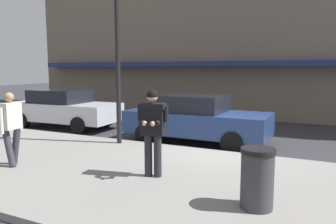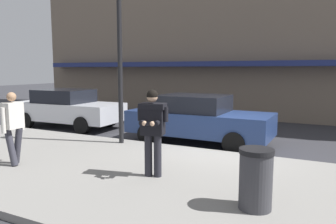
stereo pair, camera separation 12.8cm
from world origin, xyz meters
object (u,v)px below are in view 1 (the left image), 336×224
parked_sedan_near (63,108)px  parked_sedan_mid (196,119)px  man_texting_on_phone (153,124)px  street_lamp_post (117,42)px  pedestrian_in_light_coat (11,124)px  trash_bin (257,178)px

parked_sedan_near → parked_sedan_mid: (5.80, -0.29, 0.00)m
man_texting_on_phone → street_lamp_post: (-2.39, 2.30, 1.89)m
pedestrian_in_light_coat → street_lamp_post: size_ratio=0.35×
parked_sedan_near → trash_bin: bearing=-29.3°
pedestrian_in_light_coat → street_lamp_post: bearing=73.4°
parked_sedan_near → street_lamp_post: (3.94, -1.87, 2.35)m
parked_sedan_near → trash_bin: parked_sedan_near is taller
pedestrian_in_light_coat → trash_bin: size_ratio=1.74×
parked_sedan_mid → street_lamp_post: bearing=-139.7°
parked_sedan_near → street_lamp_post: bearing=-25.3°
parked_sedan_near → parked_sedan_mid: size_ratio=1.01×
parked_sedan_near → street_lamp_post: street_lamp_post is taller
street_lamp_post → trash_bin: bearing=-32.5°
parked_sedan_near → parked_sedan_mid: same height
street_lamp_post → pedestrian_in_light_coat: bearing=-106.6°
parked_sedan_near → man_texting_on_phone: 7.59m
trash_bin → pedestrian_in_light_coat: bearing=-179.4°
parked_sedan_near → pedestrian_in_light_coat: bearing=-58.0°
parked_sedan_mid → pedestrian_in_light_coat: size_ratio=2.66×
pedestrian_in_light_coat → street_lamp_post: (0.90, 3.01, 2.03)m
parked_sedan_mid → trash_bin: bearing=-58.5°
man_texting_on_phone → street_lamp_post: size_ratio=0.37×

